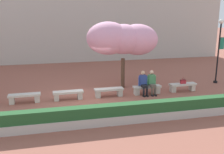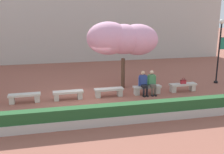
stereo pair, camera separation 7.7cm
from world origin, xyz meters
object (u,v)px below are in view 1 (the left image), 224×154
at_px(stone_bench_near_east, 109,91).
at_px(person_seated_left, 143,82).
at_px(stone_bench_near_west, 25,97).
at_px(stone_bench_center, 68,94).
at_px(stone_bench_far_east, 183,86).
at_px(person_seated_right, 152,81).
at_px(handbag, 183,81).
at_px(cherry_tree_main, 122,39).
at_px(lamp_post_with_banner, 219,45).
at_px(stone_bench_east_end, 147,89).

relative_size(stone_bench_near_east, person_seated_left, 1.18).
bearing_deg(stone_bench_near_west, stone_bench_center, 0.00).
bearing_deg(stone_bench_far_east, person_seated_right, -178.36).
height_order(person_seated_right, handbag, person_seated_right).
height_order(stone_bench_near_west, person_seated_right, person_seated_right).
bearing_deg(cherry_tree_main, lamp_post_with_banner, -3.21).
bearing_deg(lamp_post_with_banner, stone_bench_east_end, -167.01).
bearing_deg(person_seated_left, stone_bench_far_east, 1.30).
xyz_separation_m(stone_bench_center, stone_bench_far_east, (6.32, 0.00, 0.00)).
distance_m(stone_bench_near_west, cherry_tree_main, 6.08).
xyz_separation_m(stone_bench_east_end, handbag, (2.10, -0.03, 0.29)).
xyz_separation_m(stone_bench_near_west, lamp_post_with_banner, (11.30, 1.15, 2.05)).
distance_m(stone_bench_near_west, stone_bench_near_east, 4.22).
relative_size(person_seated_left, cherry_tree_main, 0.32).
bearing_deg(cherry_tree_main, stone_bench_far_east, -25.51).
distance_m(stone_bench_far_east, cherry_tree_main, 4.28).
xyz_separation_m(stone_bench_far_east, cherry_tree_main, (-3.11, 1.48, 2.54)).
xyz_separation_m(stone_bench_near_west, stone_bench_east_end, (6.32, 0.00, 0.00)).
bearing_deg(stone_bench_center, stone_bench_near_west, 180.00).
relative_size(cherry_tree_main, lamp_post_with_banner, 1.04).
relative_size(stone_bench_center, handbag, 4.50).
xyz_separation_m(stone_bench_near_west, person_seated_left, (6.08, -0.05, 0.40)).
distance_m(stone_bench_near_west, person_seated_left, 6.10).
distance_m(stone_bench_far_east, person_seated_right, 1.91).
bearing_deg(person_seated_left, lamp_post_with_banner, 12.97).
height_order(stone_bench_near_east, person_seated_left, person_seated_left).
xyz_separation_m(handbag, lamp_post_with_banner, (2.88, 1.17, 1.77)).
height_order(handbag, lamp_post_with_banner, lamp_post_with_banner).
bearing_deg(stone_bench_far_east, stone_bench_near_east, 180.00).
height_order(stone_bench_near_east, handbag, handbag).
distance_m(stone_bench_near_east, person_seated_left, 1.91).
xyz_separation_m(stone_bench_near_west, stone_bench_center, (2.11, 0.00, 0.00)).
xyz_separation_m(stone_bench_near_west, stone_bench_far_east, (8.43, 0.00, 0.00)).
xyz_separation_m(stone_bench_center, cherry_tree_main, (3.21, 1.48, 2.54)).
bearing_deg(cherry_tree_main, handbag, -25.96).
distance_m(stone_bench_far_east, handbag, 0.29).
distance_m(stone_bench_near_east, handbag, 4.22).
height_order(stone_bench_center, lamp_post_with_banner, lamp_post_with_banner).
height_order(stone_bench_center, person_seated_left, person_seated_left).
xyz_separation_m(stone_bench_near_east, stone_bench_east_end, (2.11, 0.00, 0.00)).
distance_m(stone_bench_near_west, lamp_post_with_banner, 11.54).
bearing_deg(stone_bench_center, handbag, -0.24).
xyz_separation_m(stone_bench_center, handbag, (6.32, -0.03, 0.29)).
bearing_deg(stone_bench_near_west, person_seated_left, -0.50).
distance_m(person_seated_right, lamp_post_with_banner, 5.16).
relative_size(person_seated_right, lamp_post_with_banner, 0.33).
relative_size(stone_bench_far_east, handbag, 4.50).
height_order(stone_bench_far_east, lamp_post_with_banner, lamp_post_with_banner).
bearing_deg(lamp_post_with_banner, person_seated_left, -167.03).
relative_size(stone_bench_near_west, person_seated_right, 1.18).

